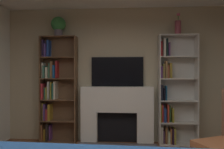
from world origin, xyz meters
TOP-DOWN VIEW (x-y plane):
  - wall_back_accent at (0.00, 2.66)m, footprint 4.74×0.06m
  - fireplace at (0.00, 2.51)m, footprint 1.55×0.54m
  - tv at (0.00, 2.60)m, footprint 1.06×0.06m
  - bookshelf_left at (-1.29, 2.53)m, footprint 0.74×0.27m
  - bookshelf_right at (1.11, 2.52)m, footprint 0.74×0.29m
  - potted_plant at (-1.20, 2.48)m, footprint 0.30×0.30m
  - vase_with_flowers at (1.20, 2.48)m, footprint 0.12×0.12m

SIDE VIEW (x-z plane):
  - fireplace at x=0.00m, z-range 0.04..1.17m
  - bookshelf_right at x=1.11m, z-range -0.07..2.09m
  - bookshelf_left at x=-1.29m, z-range -0.01..2.15m
  - wall_back_accent at x=0.00m, z-range 0.00..2.76m
  - tv at x=0.00m, z-range 1.14..1.74m
  - vase_with_flowers at x=1.20m, z-range 2.11..2.55m
  - potted_plant at x=-1.20m, z-range 2.19..2.59m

